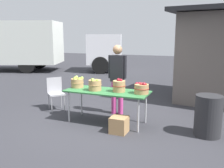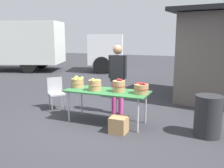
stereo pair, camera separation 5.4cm
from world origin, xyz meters
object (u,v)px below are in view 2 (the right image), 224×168
Objects in this scene: vendor_adult at (117,74)px; folding_chair at (56,91)px; apple_basket_red_0 at (119,86)px; apple_basket_red_1 at (141,88)px; market_table at (107,93)px; box_truck at (43,44)px; produce_crate at (119,125)px; trash_barrel at (208,116)px; apple_basket_green_0 at (77,82)px; apple_basket_green_1 at (95,85)px.

vendor_adult reaches higher than folding_chair.
apple_basket_red_0 is 0.51m from apple_basket_red_1.
market_table is 0.34m from apple_basket_red_0.
vendor_adult is at bearing -59.47° from box_truck.
produce_crate is at bearing -62.67° from box_truck.
box_truck is (-6.84, 5.81, 0.46)m from vendor_adult.
box_truck reaches higher than folding_chair.
folding_chair is 3.88m from trash_barrel.
box_truck reaches higher than market_table.
folding_chair is (-2.50, 0.41, -0.35)m from apple_basket_red_1.
apple_basket_green_0 is at bearing 179.74° from trash_barrel.
folding_chair is 2.38m from produce_crate.
folding_chair is at bearing 157.54° from produce_crate.
vendor_adult reaches higher than market_table.
folding_chair is (5.16, -6.07, -0.98)m from box_truck.
folding_chair is (-1.99, 0.42, -0.37)m from apple_basket_red_0.
box_truck is at bearing 136.53° from market_table.
box_truck reaches higher than produce_crate.
box_truck is at bearing 82.25° from folding_chair.
apple_basket_green_1 reaches higher than folding_chair.
apple_basket_red_1 is 0.04× the size of box_truck.
trash_barrel is (2.42, 0.13, -0.46)m from apple_basket_green_1.
apple_basket_green_0 is 1.09m from apple_basket_red_0.
apple_basket_red_0 reaches higher than apple_basket_green_0.
apple_basket_red_0 is (1.09, -0.06, 0.01)m from apple_basket_green_0.
apple_basket_red_1 is (1.60, -0.05, -0.01)m from apple_basket_green_0.
vendor_adult is 2.12× the size of trash_barrel.
apple_basket_green_1 is at bearing -64.04° from box_truck.
vendor_adult reaches higher than apple_basket_red_1.
apple_basket_green_0 is at bearing 157.17° from produce_crate.
folding_chair is at bearing 158.08° from apple_basket_green_0.
apple_basket_red_0 is at bearing -178.78° from apple_basket_red_1.
vendor_adult is at bearing 140.55° from apple_basket_red_1.
box_truck reaches higher than apple_basket_red_1.
apple_basket_green_1 reaches higher than produce_crate.
apple_basket_green_0 is 1.02× the size of apple_basket_green_1.
trash_barrel is (2.96, -0.01, -0.46)m from apple_basket_green_0.
folding_chair is at bearing -68.77° from box_truck.
apple_basket_red_1 is at bearing 4.99° from apple_basket_green_1.
apple_basket_green_0 reaches higher than trash_barrel.
apple_basket_green_1 reaches higher than apple_basket_red_1.
box_truck is (-6.86, 6.50, 0.78)m from market_table.
apple_basket_red_1 reaches higher than trash_barrel.
apple_basket_green_1 is 0.04× the size of box_truck.
vendor_adult reaches higher than apple_basket_green_0.
folding_chair is (-1.43, 0.50, -0.37)m from apple_basket_green_1.
apple_basket_red_1 is (0.51, 0.01, -0.02)m from apple_basket_red_0.
apple_basket_green_1 reaches higher than market_table.
apple_basket_green_0 is 1.60m from apple_basket_red_1.
folding_chair reaches higher than market_table.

